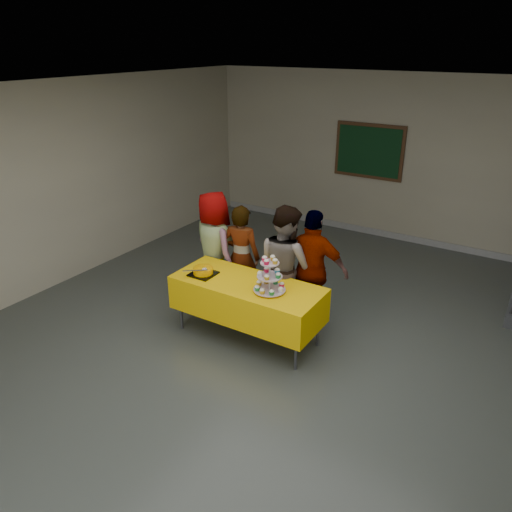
{
  "coord_description": "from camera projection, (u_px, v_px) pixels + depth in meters",
  "views": [
    {
      "loc": [
        2.29,
        -3.92,
        3.5
      ],
      "look_at": [
        -0.69,
        0.83,
        1.05
      ],
      "focal_mm": 35.0,
      "sensor_mm": 36.0,
      "label": 1
    }
  ],
  "objects": [
    {
      "name": "noticeboard",
      "position": [
        369.0,
        151.0,
        9.17
      ],
      "size": [
        1.3,
        0.05,
        1.0
      ],
      "color": "#472B16",
      "rests_on": "ground"
    },
    {
      "name": "bake_table",
      "position": [
        247.0,
        298.0,
        6.16
      ],
      "size": [
        1.88,
        0.78,
        0.77
      ],
      "color": "#595960",
      "rests_on": "ground"
    },
    {
      "name": "schoolchild_a",
      "position": [
        214.0,
        248.0,
        6.95
      ],
      "size": [
        0.93,
        0.79,
        1.63
      ],
      "primitive_type": "imported",
      "rotation": [
        0.0,
        0.0,
        2.74
      ],
      "color": "slate",
      "rests_on": "ground"
    },
    {
      "name": "schoolchild_b",
      "position": [
        241.0,
        257.0,
        6.85
      ],
      "size": [
        0.61,
        0.47,
        1.49
      ],
      "primitive_type": "imported",
      "rotation": [
        0.0,
        0.0,
        3.36
      ],
      "color": "slate",
      "rests_on": "ground"
    },
    {
      "name": "bear_cake",
      "position": [
        203.0,
        270.0,
        6.26
      ],
      "size": [
        0.32,
        0.36,
        0.12
      ],
      "color": "black",
      "rests_on": "bake_table"
    },
    {
      "name": "cupcake_stand",
      "position": [
        270.0,
        279.0,
        5.79
      ],
      "size": [
        0.38,
        0.38,
        0.44
      ],
      "color": "silver",
      "rests_on": "bake_table"
    },
    {
      "name": "schoolchild_c",
      "position": [
        285.0,
        266.0,
        6.41
      ],
      "size": [
        0.97,
        0.88,
        1.63
      ],
      "primitive_type": "imported",
      "rotation": [
        0.0,
        0.0,
        2.73
      ],
      "color": "slate",
      "rests_on": "ground"
    },
    {
      "name": "schoolchild_d",
      "position": [
        313.0,
        270.0,
        6.36
      ],
      "size": [
        0.97,
        0.51,
        1.59
      ],
      "primitive_type": "imported",
      "rotation": [
        0.0,
        0.0,
        3.28
      ],
      "color": "slate",
      "rests_on": "ground"
    },
    {
      "name": "room_shell",
      "position": [
        272.0,
        196.0,
        4.72
      ],
      "size": [
        10.0,
        10.04,
        3.02
      ],
      "color": "#4C514C",
      "rests_on": "ground"
    }
  ]
}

